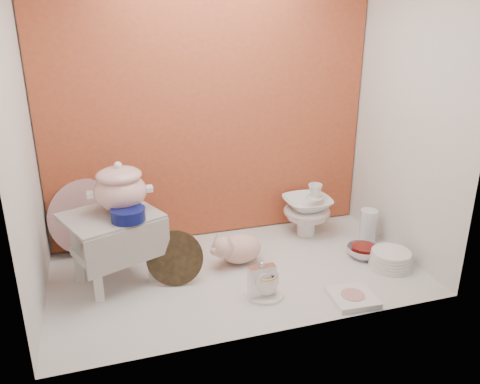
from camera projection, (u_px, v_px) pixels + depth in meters
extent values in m
plane|color=silver|center=(237.00, 272.00, 2.38)|extent=(1.80, 1.80, 0.00)
cube|color=#AE542B|center=(210.00, 105.00, 2.57)|extent=(1.80, 0.06, 1.50)
cube|color=silver|center=(17.00, 139.00, 1.87)|extent=(0.06, 1.00, 1.50)
cube|color=silver|center=(410.00, 113.00, 2.37)|extent=(0.06, 1.00, 1.50)
cylinder|color=#0B1153|center=(128.00, 214.00, 2.12)|extent=(0.16, 0.16, 0.06)
imported|color=silver|center=(136.00, 233.00, 2.55)|extent=(0.28, 0.28, 0.22)
cube|color=silver|center=(262.00, 280.00, 2.14)|extent=(0.12, 0.05, 0.18)
ellipsoid|color=#D9A898|center=(240.00, 248.00, 2.45)|extent=(0.30, 0.22, 0.17)
cylinder|color=white|center=(264.00, 294.00, 2.19)|extent=(0.20, 0.20, 0.01)
imported|color=white|center=(265.00, 283.00, 2.17)|extent=(0.13, 0.13, 0.10)
cube|color=white|center=(353.00, 298.00, 2.15)|extent=(0.21, 0.21, 0.03)
cylinder|color=white|center=(391.00, 259.00, 2.42)|extent=(0.23, 0.23, 0.09)
imported|color=silver|center=(364.00, 252.00, 2.53)|extent=(0.20, 0.20, 0.06)
cylinder|color=silver|center=(368.00, 226.00, 2.68)|extent=(0.12, 0.12, 0.19)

